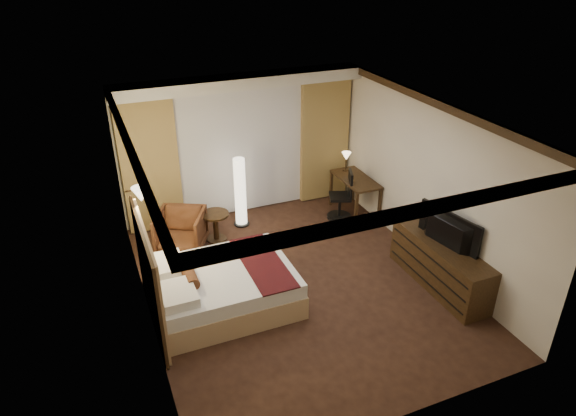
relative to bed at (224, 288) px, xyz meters
name	(u,v)px	position (x,y,z in m)	size (l,w,h in m)	color
floor	(298,284)	(1.19, 0.04, -0.29)	(4.50, 5.50, 0.01)	#311C13
ceiling	(300,117)	(1.19, 0.04, 2.41)	(4.50, 5.50, 0.01)	white
back_wall	(240,145)	(1.19, 2.79, 1.06)	(4.50, 0.02, 2.70)	beige
left_wall	(139,239)	(-1.06, 0.04, 1.06)	(0.02, 5.50, 2.70)	beige
right_wall	(428,182)	(3.44, 0.04, 1.06)	(0.02, 5.50, 2.70)	beige
crown_molding	(300,121)	(1.19, 0.04, 2.35)	(4.50, 5.50, 0.12)	black
soffit	(241,82)	(1.19, 2.54, 2.31)	(4.50, 0.50, 0.20)	white
curtain_sheer	(241,151)	(1.19, 2.71, 0.96)	(2.48, 0.04, 2.45)	silver
curtain_left_drape	(150,166)	(-0.51, 2.65, 0.96)	(1.00, 0.14, 2.45)	#A68B4B
curtain_right_drape	(324,140)	(2.89, 2.65, 0.96)	(1.00, 0.14, 2.45)	#A68B4B
wall_sconce	(141,194)	(-0.90, 0.78, 1.33)	(0.24, 0.24, 0.24)	white
bed	(224,288)	(0.00, 0.00, 0.00)	(2.00, 1.56, 0.59)	white
headboard	(150,278)	(-1.01, 0.00, 0.46)	(0.12, 1.86, 1.50)	tan
armchair	(181,229)	(-0.25, 1.75, 0.10)	(0.77, 0.72, 0.79)	#4E2F17
side_table	(216,227)	(0.38, 1.82, -0.02)	(0.49, 0.49, 0.54)	black
floor_lamp	(240,192)	(0.97, 2.18, 0.38)	(0.28, 0.28, 1.35)	white
desk	(355,196)	(3.14, 1.76, 0.08)	(0.55, 1.12, 0.75)	black
desk_lamp	(346,162)	(3.14, 2.17, 0.63)	(0.18, 0.18, 0.34)	#FFD899
office_chair	(340,195)	(2.79, 1.71, 0.19)	(0.47, 0.47, 0.97)	black
dresser	(440,265)	(3.19, -0.80, 0.08)	(0.50, 1.90, 0.74)	black
television	(445,226)	(3.16, -0.80, 0.77)	(1.12, 0.64, 0.15)	black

